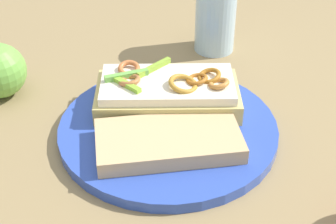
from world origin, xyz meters
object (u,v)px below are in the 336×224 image
object	(u,v)px
sandwich	(168,92)
bread_slice_side	(169,141)
plate	(168,129)
drinking_glass	(216,13)

from	to	relation	value
sandwich	bread_slice_side	bearing A→B (deg)	-90.05
plate	drinking_glass	distance (m)	0.24
sandwich	bread_slice_side	world-z (taller)	sandwich
plate	sandwich	bearing A→B (deg)	-104.28
drinking_glass	plate	bearing A→B (deg)	56.66
sandwich	drinking_glass	xyz separation A→B (m)	(-0.12, -0.16, 0.03)
plate	bread_slice_side	size ratio (longest dim) A/B	1.62
plate	bread_slice_side	world-z (taller)	bread_slice_side
bread_slice_side	drinking_glass	bearing A→B (deg)	66.25
plate	bread_slice_side	distance (m)	0.05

